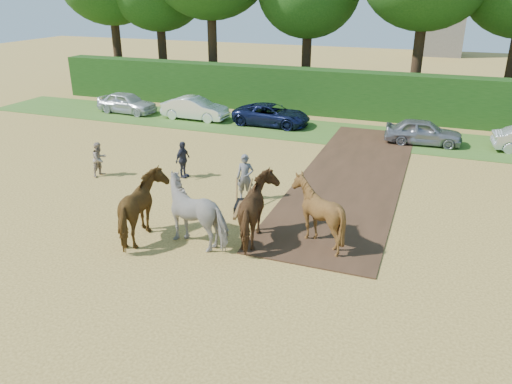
{
  "coord_description": "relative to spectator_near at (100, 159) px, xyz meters",
  "views": [
    {
      "loc": [
        4.85,
        -14.72,
        8.13
      ],
      "look_at": [
        -0.83,
        0.53,
        1.4
      ],
      "focal_mm": 35.0,
      "sensor_mm": 36.0,
      "label": 1
    }
  ],
  "objects": [
    {
      "name": "ground",
      "position": [
        9.45,
        -3.09,
        -0.8
      ],
      "size": [
        120.0,
        120.0,
        0.0
      ],
      "primitive_type": "plane",
      "color": "gold",
      "rests_on": "ground"
    },
    {
      "name": "earth_strip",
      "position": [
        10.95,
        3.91,
        -0.77
      ],
      "size": [
        4.5,
        17.0,
        0.05
      ],
      "primitive_type": "cube",
      "color": "#472D1C",
      "rests_on": "ground"
    },
    {
      "name": "grass_verge",
      "position": [
        9.45,
        10.91,
        -0.78
      ],
      "size": [
        50.0,
        5.0,
        0.03
      ],
      "primitive_type": "cube",
      "color": "#38601E",
      "rests_on": "ground"
    },
    {
      "name": "hedgerow",
      "position": [
        9.45,
        15.41,
        0.7
      ],
      "size": [
        46.0,
        1.6,
        3.0
      ],
      "primitive_type": "cube",
      "color": "#14380F",
      "rests_on": "ground"
    },
    {
      "name": "spectator_near",
      "position": [
        0.0,
        0.0,
        0.0
      ],
      "size": [
        0.72,
        0.86,
        1.6
      ],
      "primitive_type": "imported",
      "rotation": [
        0.0,
        0.0,
        1.41
      ],
      "color": "#B6A28F",
      "rests_on": "ground"
    },
    {
      "name": "spectator_far",
      "position": [
        3.68,
        1.15,
        0.05
      ],
      "size": [
        0.53,
        1.03,
        1.69
      ],
      "primitive_type": "imported",
      "rotation": [
        0.0,
        0.0,
        1.45
      ],
      "color": "#282935",
      "rests_on": "ground"
    },
    {
      "name": "plough_team",
      "position": [
        8.13,
        -3.74,
        0.34
      ],
      "size": [
        7.67,
        6.25,
        2.29
      ],
      "color": "brown",
      "rests_on": "ground"
    },
    {
      "name": "parked_cars",
      "position": [
        5.16,
        10.95,
        -0.1
      ],
      "size": [
        29.27,
        3.06,
        1.46
      ],
      "color": "silver",
      "rests_on": "ground"
    }
  ]
}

